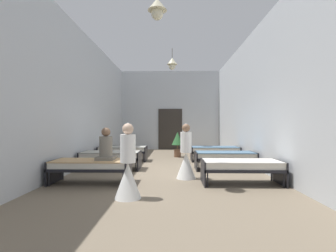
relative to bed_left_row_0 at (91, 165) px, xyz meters
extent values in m
cube|color=#7A6B56|center=(1.84, 1.90, -0.49)|extent=(6.39, 13.75, 0.10)
cube|color=silver|center=(1.84, 8.57, 1.88)|extent=(6.19, 0.20, 4.64)
cube|color=silver|center=(-1.15, 1.90, 1.88)|extent=(0.20, 13.15, 4.64)
cube|color=silver|center=(4.84, 1.90, 1.88)|extent=(0.20, 13.15, 4.64)
cube|color=#2D2823|center=(1.84, 8.45, 0.76)|extent=(1.40, 0.06, 2.40)
cone|color=beige|center=(1.66, -0.40, 3.76)|extent=(0.44, 0.44, 0.28)
sphere|color=beige|center=(1.66, -0.40, 3.54)|extent=(0.28, 0.28, 0.28)
cylinder|color=brown|center=(1.98, 4.20, 4.01)|extent=(0.02, 0.02, 0.39)
cone|color=beige|center=(1.98, 4.20, 3.67)|extent=(0.44, 0.44, 0.28)
sphere|color=beige|center=(1.98, 4.20, 3.45)|extent=(0.28, 0.28, 0.28)
cylinder|color=black|center=(-0.87, -0.36, -0.27)|extent=(0.03, 0.03, 0.34)
cylinder|color=black|center=(-0.87, 0.36, -0.27)|extent=(0.03, 0.03, 0.34)
cylinder|color=black|center=(0.87, -0.36, -0.27)|extent=(0.03, 0.03, 0.34)
cylinder|color=black|center=(0.87, 0.36, -0.27)|extent=(0.03, 0.03, 0.34)
cube|color=black|center=(0.00, 0.00, -0.06)|extent=(1.90, 0.84, 0.07)
cube|color=black|center=(-0.93, 0.00, -0.15)|extent=(0.04, 0.84, 0.57)
cube|color=black|center=(0.93, 0.00, -0.15)|extent=(0.04, 0.84, 0.57)
cube|color=silver|center=(0.00, 0.00, 0.04)|extent=(1.82, 0.78, 0.14)
cube|color=tan|center=(0.00, 0.00, 0.12)|extent=(1.86, 0.82, 0.02)
cylinder|color=black|center=(2.82, -0.36, -0.27)|extent=(0.03, 0.03, 0.34)
cylinder|color=black|center=(2.82, 0.36, -0.27)|extent=(0.03, 0.03, 0.34)
cylinder|color=black|center=(4.56, -0.36, -0.27)|extent=(0.03, 0.03, 0.34)
cylinder|color=black|center=(4.56, 0.36, -0.27)|extent=(0.03, 0.03, 0.34)
cube|color=black|center=(3.69, 0.00, -0.06)|extent=(1.90, 0.84, 0.07)
cube|color=black|center=(2.76, 0.00, -0.15)|extent=(0.04, 0.84, 0.57)
cube|color=black|center=(4.62, 0.00, -0.15)|extent=(0.04, 0.84, 0.57)
cube|color=silver|center=(3.69, 0.00, 0.04)|extent=(1.82, 0.78, 0.14)
cube|color=beige|center=(3.69, 0.00, 0.12)|extent=(1.86, 0.82, 0.02)
cylinder|color=black|center=(-0.87, 1.54, -0.27)|extent=(0.03, 0.03, 0.34)
cylinder|color=black|center=(-0.87, 2.26, -0.27)|extent=(0.03, 0.03, 0.34)
cylinder|color=black|center=(0.87, 1.54, -0.27)|extent=(0.03, 0.03, 0.34)
cylinder|color=black|center=(0.87, 2.26, -0.27)|extent=(0.03, 0.03, 0.34)
cube|color=black|center=(0.00, 1.90, -0.06)|extent=(1.90, 0.84, 0.07)
cube|color=black|center=(-0.93, 1.90, -0.15)|extent=(0.04, 0.84, 0.57)
cube|color=black|center=(0.93, 1.90, -0.15)|extent=(0.04, 0.84, 0.57)
cube|color=silver|center=(0.00, 1.90, 0.04)|extent=(1.82, 0.78, 0.14)
cube|color=#9E9E93|center=(0.00, 1.90, 0.12)|extent=(1.86, 0.82, 0.02)
cylinder|color=black|center=(2.82, 1.54, -0.27)|extent=(0.03, 0.03, 0.34)
cylinder|color=black|center=(2.82, 2.26, -0.27)|extent=(0.03, 0.03, 0.34)
cylinder|color=black|center=(4.56, 1.54, -0.27)|extent=(0.03, 0.03, 0.34)
cylinder|color=black|center=(4.56, 2.26, -0.27)|extent=(0.03, 0.03, 0.34)
cube|color=black|center=(3.69, 1.90, -0.06)|extent=(1.90, 0.84, 0.07)
cube|color=black|center=(2.76, 1.90, -0.15)|extent=(0.04, 0.84, 0.57)
cube|color=black|center=(4.62, 1.90, -0.15)|extent=(0.04, 0.84, 0.57)
cube|color=silver|center=(3.69, 1.90, 0.04)|extent=(1.82, 0.78, 0.14)
cube|color=slate|center=(3.69, 1.90, 0.12)|extent=(1.86, 0.82, 0.02)
cylinder|color=black|center=(-0.87, 3.44, -0.27)|extent=(0.03, 0.03, 0.34)
cylinder|color=black|center=(-0.87, 4.16, -0.27)|extent=(0.03, 0.03, 0.34)
cylinder|color=black|center=(0.87, 3.44, -0.27)|extent=(0.03, 0.03, 0.34)
cylinder|color=black|center=(0.87, 4.16, -0.27)|extent=(0.03, 0.03, 0.34)
cube|color=black|center=(0.00, 3.80, -0.06)|extent=(1.90, 0.84, 0.07)
cube|color=black|center=(-0.93, 3.80, -0.15)|extent=(0.04, 0.84, 0.57)
cube|color=black|center=(0.93, 3.80, -0.15)|extent=(0.04, 0.84, 0.57)
cube|color=silver|center=(0.00, 3.80, 0.04)|extent=(1.82, 0.78, 0.14)
cube|color=#9E9E93|center=(0.00, 3.80, 0.12)|extent=(1.86, 0.82, 0.02)
cylinder|color=black|center=(2.82, 3.44, -0.27)|extent=(0.03, 0.03, 0.34)
cylinder|color=black|center=(2.82, 4.16, -0.27)|extent=(0.03, 0.03, 0.34)
cylinder|color=black|center=(4.56, 3.44, -0.27)|extent=(0.03, 0.03, 0.34)
cylinder|color=black|center=(4.56, 4.16, -0.27)|extent=(0.03, 0.03, 0.34)
cube|color=black|center=(3.69, 3.80, -0.06)|extent=(1.90, 0.84, 0.07)
cube|color=black|center=(2.76, 3.80, -0.15)|extent=(0.04, 0.84, 0.57)
cube|color=black|center=(4.62, 3.80, -0.15)|extent=(0.04, 0.84, 0.57)
cube|color=silver|center=(3.69, 3.80, 0.04)|extent=(1.82, 0.78, 0.14)
cube|color=slate|center=(3.69, 3.80, 0.12)|extent=(1.86, 0.82, 0.02)
cone|color=white|center=(1.14, -1.22, -0.09)|extent=(0.52, 0.52, 0.70)
cylinder|color=white|center=(1.14, -1.22, 0.54)|extent=(0.30, 0.30, 0.55)
sphere|color=beige|center=(1.14, -1.22, 0.92)|extent=(0.22, 0.22, 0.22)
cone|color=white|center=(1.14, -1.22, 1.00)|extent=(0.18, 0.18, 0.10)
cone|color=white|center=(2.37, 0.59, -0.09)|extent=(0.52, 0.52, 0.70)
cylinder|color=white|center=(2.37, 0.59, 0.54)|extent=(0.30, 0.30, 0.55)
sphere|color=#846047|center=(2.37, 0.59, 0.92)|extent=(0.22, 0.22, 0.22)
cone|color=white|center=(2.37, 0.59, 1.00)|extent=(0.18, 0.18, 0.10)
cylinder|color=slate|center=(0.35, 0.06, 0.43)|extent=(0.32, 0.32, 0.58)
cube|color=slate|center=(0.35, 0.06, 0.18)|extent=(0.44, 0.44, 0.08)
sphere|color=#846047|center=(0.35, 0.06, 0.83)|extent=(0.22, 0.22, 0.22)
cylinder|color=brown|center=(2.22, 5.01, -0.26)|extent=(0.31, 0.31, 0.35)
cylinder|color=brown|center=(2.22, 5.01, 0.01)|extent=(0.06, 0.06, 0.20)
cone|color=#2D6633|center=(2.22, 5.01, 0.40)|extent=(0.51, 0.51, 0.57)
camera|label=1|loc=(2.03, -5.99, 0.99)|focal=26.14mm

